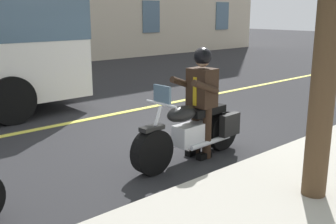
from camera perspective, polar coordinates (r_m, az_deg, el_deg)
name	(u,v)px	position (r m, az deg, el deg)	size (l,w,h in m)	color
ground_plane	(180,132)	(7.79, 1.75, -2.86)	(80.00, 80.00, 0.00)	#28282B
lane_center_stripe	(120,113)	(9.29, -6.76, -0.12)	(60.00, 0.16, 0.01)	#E5DB4C
motorcycle_main	(193,132)	(6.27, 3.51, -2.78)	(2.22, 0.65, 1.26)	black
rider_main	(201,93)	(6.27, 4.74, 2.70)	(0.64, 0.56, 1.74)	black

